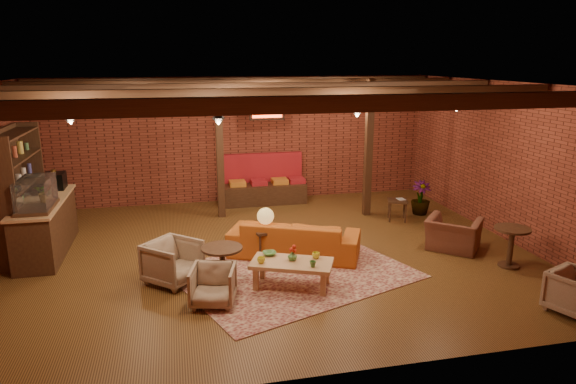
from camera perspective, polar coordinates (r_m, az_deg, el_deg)
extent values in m
plane|color=#36210D|center=(9.94, -2.43, -6.87)|extent=(10.00, 10.00, 0.00)
cube|color=black|center=(9.26, -2.64, 11.88)|extent=(10.00, 8.00, 0.02)
cube|color=maroon|center=(13.37, -5.57, 5.78)|extent=(10.00, 0.02, 3.20)
cube|color=maroon|center=(5.73, 4.58, -6.29)|extent=(10.00, 0.02, 3.20)
cube|color=maroon|center=(11.44, 22.99, 3.18)|extent=(0.02, 8.00, 3.20)
cylinder|color=black|center=(10.86, -4.12, 10.41)|extent=(9.60, 0.12, 0.12)
cube|color=black|center=(11.93, -7.59, 4.65)|extent=(0.16, 0.16, 3.20)
cube|color=black|center=(12.13, 8.94, 4.76)|extent=(0.16, 0.16, 3.20)
imported|color=#337F33|center=(10.86, -24.97, 0.35)|extent=(0.35, 0.39, 0.30)
cube|color=#FF4119|center=(12.48, -2.36, 8.68)|extent=(0.86, 0.06, 0.30)
cube|color=maroon|center=(9.09, 0.61, -8.93)|extent=(4.56, 4.04, 0.01)
imported|color=#A64E17|center=(9.72, 0.70, -5.14)|extent=(2.60, 1.88, 0.71)
cube|color=#A57A4D|center=(8.40, 0.42, -7.93)|extent=(1.46, 1.12, 0.06)
cube|color=#A57A4D|center=(8.39, -3.59, -9.66)|extent=(0.08, 0.08, 0.39)
cube|color=#A57A4D|center=(8.21, 3.93, -10.24)|extent=(0.08, 0.08, 0.39)
cube|color=#A57A4D|center=(8.80, -2.84, -8.45)|extent=(0.08, 0.08, 0.39)
cube|color=#A57A4D|center=(8.63, 4.31, -8.97)|extent=(0.08, 0.08, 0.39)
imported|color=yellow|center=(8.32, -3.00, -7.57)|extent=(0.17, 0.17, 0.10)
imported|color=#467B38|center=(8.17, 2.78, -7.99)|extent=(0.14, 0.14, 0.10)
imported|color=yellow|center=(8.51, 3.13, -7.04)|extent=(0.17, 0.17, 0.10)
imported|color=#467B38|center=(8.65, -2.08, -6.83)|extent=(0.30, 0.30, 0.06)
imported|color=#467B38|center=(8.41, 0.49, -7.19)|extent=(0.16, 0.16, 0.13)
sphere|color=#B42713|center=(8.36, 0.49, -6.33)|extent=(0.10, 0.10, 0.10)
cube|color=black|center=(9.53, -2.50, -4.24)|extent=(0.57, 0.57, 0.05)
cylinder|color=black|center=(9.63, -2.48, -5.89)|extent=(0.04, 0.04, 0.54)
cylinder|color=olive|center=(9.52, -2.50, -4.05)|extent=(0.16, 0.16, 0.02)
cylinder|color=olive|center=(9.49, -2.51, -3.59)|extent=(0.05, 0.05, 0.23)
sphere|color=gold|center=(9.44, -2.52, -2.69)|extent=(0.32, 0.32, 0.32)
cylinder|color=black|center=(8.39, -7.36, -6.22)|extent=(0.67, 0.67, 0.04)
cylinder|color=black|center=(8.51, -7.29, -8.31)|extent=(0.09, 0.09, 0.65)
cylinder|color=black|center=(8.64, -7.22, -10.29)|extent=(0.40, 0.40, 0.04)
imported|color=#BCA892|center=(8.80, -12.68, -7.38)|extent=(1.06, 1.06, 0.80)
imported|color=#BCA892|center=(7.97, -8.33, -10.04)|extent=(0.78, 0.75, 0.67)
imported|color=brown|center=(10.51, 17.93, -3.92)|extent=(1.15, 1.12, 0.85)
cube|color=black|center=(12.06, 12.09, -0.96)|extent=(0.56, 0.56, 0.04)
cylinder|color=black|center=(12.12, 12.02, -2.07)|extent=(0.04, 0.04, 0.45)
imported|color=black|center=(12.05, 12.09, -0.82)|extent=(0.22, 0.26, 0.02)
cylinder|color=black|center=(9.95, 23.70, -3.78)|extent=(0.63, 0.63, 0.04)
cylinder|color=black|center=(10.05, 23.50, -5.68)|extent=(0.10, 0.10, 0.68)
cylinder|color=black|center=(10.17, 23.30, -7.49)|extent=(0.38, 0.38, 0.04)
imported|color=#4C7F4C|center=(12.50, 14.76, 2.93)|extent=(1.61, 1.61, 2.42)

